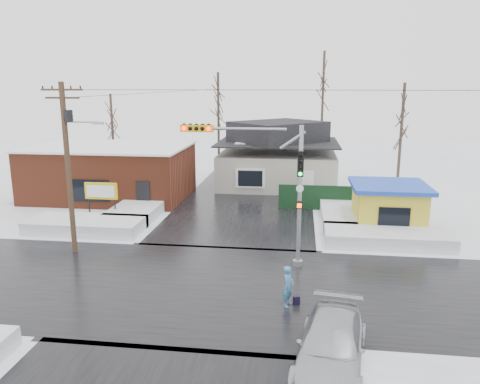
# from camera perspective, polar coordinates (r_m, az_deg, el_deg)

# --- Properties ---
(ground) EXTENTS (120.00, 120.00, 0.00)m
(ground) POSITION_cam_1_polar(r_m,az_deg,el_deg) (21.45, -4.01, -11.44)
(ground) COLOR white
(ground) RESTS_ON ground
(road_ns) EXTENTS (10.00, 120.00, 0.02)m
(road_ns) POSITION_cam_1_polar(r_m,az_deg,el_deg) (21.45, -4.01, -11.42)
(road_ns) COLOR black
(road_ns) RESTS_ON ground
(road_ew) EXTENTS (120.00, 10.00, 0.02)m
(road_ew) POSITION_cam_1_polar(r_m,az_deg,el_deg) (21.45, -4.01, -11.42)
(road_ew) COLOR black
(road_ew) RESTS_ON ground
(snowbank_nw) EXTENTS (7.00, 3.00, 0.80)m
(snowbank_nw) POSITION_cam_1_polar(r_m,az_deg,el_deg) (30.37, -18.26, -3.86)
(snowbank_nw) COLOR white
(snowbank_nw) RESTS_ON ground
(snowbank_ne) EXTENTS (7.00, 3.00, 0.80)m
(snowbank_ne) POSITION_cam_1_polar(r_m,az_deg,el_deg) (27.92, 17.49, -5.27)
(snowbank_ne) COLOR white
(snowbank_ne) RESTS_ON ground
(snowbank_nside_w) EXTENTS (3.00, 8.00, 0.80)m
(snowbank_nside_w) POSITION_cam_1_polar(r_m,az_deg,el_deg) (34.07, -11.64, -1.66)
(snowbank_nside_w) COLOR white
(snowbank_nside_w) RESTS_ON ground
(snowbank_nside_e) EXTENTS (3.00, 8.00, 0.80)m
(snowbank_nside_e) POSITION_cam_1_polar(r_m,az_deg,el_deg) (32.40, 12.52, -2.46)
(snowbank_nside_e) COLOR white
(snowbank_nside_e) RESTS_ON ground
(traffic_signal) EXTENTS (6.05, 0.68, 7.00)m
(traffic_signal) POSITION_cam_1_polar(r_m,az_deg,el_deg) (22.56, 3.37, 1.92)
(traffic_signal) COLOR gray
(traffic_signal) RESTS_ON ground
(utility_pole) EXTENTS (3.15, 0.44, 9.00)m
(utility_pole) POSITION_cam_1_polar(r_m,az_deg,el_deg) (25.84, -20.16, 3.85)
(utility_pole) COLOR #382619
(utility_pole) RESTS_ON ground
(brick_building) EXTENTS (12.20, 8.20, 4.12)m
(brick_building) POSITION_cam_1_polar(r_m,az_deg,el_deg) (38.77, -15.45, 2.45)
(brick_building) COLOR brown
(brick_building) RESTS_ON ground
(marquee_sign) EXTENTS (2.20, 0.21, 2.55)m
(marquee_sign) POSITION_cam_1_polar(r_m,az_deg,el_deg) (32.18, -16.57, -0.01)
(marquee_sign) COLOR black
(marquee_sign) RESTS_ON ground
(house) EXTENTS (10.40, 8.40, 5.76)m
(house) POSITION_cam_1_polar(r_m,az_deg,el_deg) (41.64, 4.62, 4.33)
(house) COLOR #ACA99B
(house) RESTS_ON ground
(kiosk) EXTENTS (4.60, 4.60, 2.88)m
(kiosk) POSITION_cam_1_polar(r_m,az_deg,el_deg) (30.55, 17.60, -1.64)
(kiosk) COLOR gold
(kiosk) RESTS_ON ground
(fence) EXTENTS (8.00, 0.12, 1.80)m
(fence) POSITION_cam_1_polar(r_m,az_deg,el_deg) (34.17, 11.44, -0.74)
(fence) COLOR black
(fence) RESTS_ON ground
(tree_far_left) EXTENTS (3.00, 3.00, 10.00)m
(tree_far_left) POSITION_cam_1_polar(r_m,az_deg,el_deg) (45.83, -2.68, 11.85)
(tree_far_left) COLOR #332821
(tree_far_left) RESTS_ON ground
(tree_far_mid) EXTENTS (3.00, 3.00, 12.00)m
(tree_far_mid) POSITION_cam_1_polar(r_m,az_deg,el_deg) (47.18, 10.15, 13.63)
(tree_far_mid) COLOR #332821
(tree_far_mid) RESTS_ON ground
(tree_far_right) EXTENTS (3.00, 3.00, 9.00)m
(tree_far_right) POSITION_cam_1_polar(r_m,az_deg,el_deg) (39.98, 19.27, 9.84)
(tree_far_right) COLOR #332821
(tree_far_right) RESTS_ON ground
(tree_far_west) EXTENTS (3.00, 3.00, 8.00)m
(tree_far_west) POSITION_cam_1_polar(r_m,az_deg,el_deg) (46.79, -15.42, 9.48)
(tree_far_west) COLOR #332821
(tree_far_west) RESTS_ON ground
(pedestrian) EXTENTS (0.60, 0.72, 1.71)m
(pedestrian) POSITION_cam_1_polar(r_m,az_deg,el_deg) (19.45, 5.89, -11.40)
(pedestrian) COLOR teal
(pedestrian) RESTS_ON ground
(car) EXTENTS (2.86, 5.40, 1.49)m
(car) POSITION_cam_1_polar(r_m,az_deg,el_deg) (15.93, 11.06, -17.92)
(car) COLOR #B4B6BC
(car) RESTS_ON ground
(shopping_bag) EXTENTS (0.30, 0.21, 0.35)m
(shopping_bag) POSITION_cam_1_polar(r_m,az_deg,el_deg) (19.85, 6.89, -13.06)
(shopping_bag) COLOR black
(shopping_bag) RESTS_ON ground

